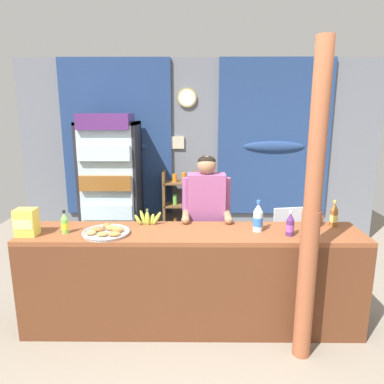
{
  "coord_description": "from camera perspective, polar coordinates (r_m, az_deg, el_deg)",
  "views": [
    {
      "loc": [
        -0.07,
        -2.65,
        2.01
      ],
      "look_at": [
        -0.1,
        0.72,
        1.22
      ],
      "focal_mm": 33.75,
      "sensor_mm": 36.0,
      "label": 1
    }
  ],
  "objects": [
    {
      "name": "drink_fridge",
      "position": [
        5.1,
        -12.79,
        2.17
      ],
      "size": [
        0.8,
        0.66,
        1.94
      ],
      "color": "#232328",
      "rests_on": "ground"
    },
    {
      "name": "soda_bottle_grape_soda",
      "position": [
        3.22,
        15.25,
        -5.06
      ],
      "size": [
        0.07,
        0.07,
        0.22
      ],
      "color": "#56286B",
      "rests_on": "stall_counter"
    },
    {
      "name": "back_wall_curtained",
      "position": [
        5.41,
        1.15,
        6.54
      ],
      "size": [
        5.29,
        0.22,
        2.7
      ],
      "color": "slate",
      "rests_on": "ground"
    },
    {
      "name": "shopkeeper",
      "position": [
        3.69,
        2.27,
        -3.2
      ],
      "size": [
        0.49,
        0.42,
        1.54
      ],
      "color": "#28282D",
      "rests_on": "ground"
    },
    {
      "name": "timber_post",
      "position": [
        2.9,
        18.35,
        -3.79
      ],
      "size": [
        0.17,
        0.14,
        2.49
      ],
      "color": "#995133",
      "rests_on": "ground"
    },
    {
      "name": "stall_counter",
      "position": [
        3.28,
        0.03,
        -12.76
      ],
      "size": [
        3.04,
        0.57,
        0.93
      ],
      "color": "brown",
      "rests_on": "ground"
    },
    {
      "name": "soda_bottle_water",
      "position": [
        3.27,
        10.38,
        -4.08
      ],
      "size": [
        0.09,
        0.09,
        0.28
      ],
      "color": "silver",
      "rests_on": "stall_counter"
    },
    {
      "name": "plastic_lawn_chair",
      "position": [
        4.62,
        14.49,
        -6.4
      ],
      "size": [
        0.51,
        0.51,
        0.86
      ],
      "color": "silver",
      "rests_on": "ground"
    },
    {
      "name": "pastry_tray",
      "position": [
        3.25,
        -13.4,
        -6.14
      ],
      "size": [
        0.41,
        0.41,
        0.07
      ],
      "color": "#BCBCC1",
      "rests_on": "stall_counter"
    },
    {
      "name": "bottle_shelf_rack",
      "position": [
        5.3,
        -1.99,
        -2.35
      ],
      "size": [
        0.48,
        0.28,
        1.12
      ],
      "color": "brown",
      "rests_on": "ground"
    },
    {
      "name": "banana_bunch",
      "position": [
        3.42,
        -7.07,
        -4.18
      ],
      "size": [
        0.27,
        0.06,
        0.16
      ],
      "color": "#B7C647",
      "rests_on": "stall_counter"
    },
    {
      "name": "soda_bottle_cola",
      "position": [
        3.55,
        19.31,
        -3.55
      ],
      "size": [
        0.07,
        0.07,
        0.24
      ],
      "color": "black",
      "rests_on": "stall_counter"
    },
    {
      "name": "soda_bottle_iced_tea",
      "position": [
        3.6,
        21.51,
        -3.43
      ],
      "size": [
        0.07,
        0.07,
        0.25
      ],
      "color": "brown",
      "rests_on": "stall_counter"
    },
    {
      "name": "soda_bottle_lime_soda",
      "position": [
        3.37,
        -19.46,
        -4.71
      ],
      "size": [
        0.06,
        0.06,
        0.21
      ],
      "color": "#75C64C",
      "rests_on": "stall_counter"
    },
    {
      "name": "ground_plane",
      "position": [
        4.23,
        1.45,
        -15.18
      ],
      "size": [
        7.03,
        7.03,
        0.0
      ],
      "primitive_type": "plane",
      "color": "gray"
    },
    {
      "name": "snack_box_instant_noodle",
      "position": [
        3.42,
        -24.7,
        -4.36
      ],
      "size": [
        0.17,
        0.15,
        0.23
      ],
      "color": "#EAD14C",
      "rests_on": "stall_counter"
    }
  ]
}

